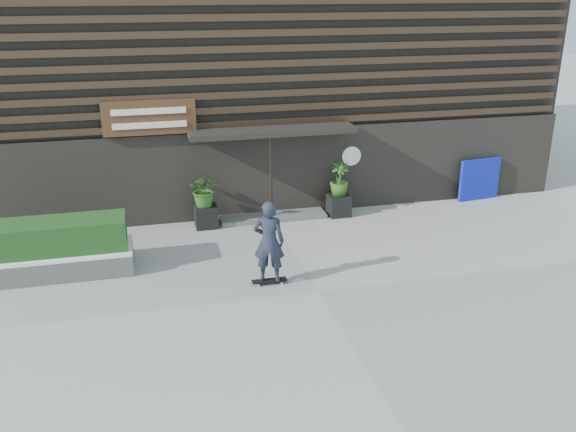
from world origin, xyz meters
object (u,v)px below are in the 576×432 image
object	(u,v)px
planter_pot_right	(339,205)
skateboarder	(269,242)
blue_tarp	(479,179)
planter_pot_left	(206,216)
raised_bed	(55,264)

from	to	relation	value
planter_pot_right	skateboarder	bearing A→B (deg)	-126.97
planter_pot_right	blue_tarp	bearing A→B (deg)	3.72
planter_pot_left	skateboarder	size ratio (longest dim) A/B	0.31
raised_bed	skateboarder	bearing A→B (deg)	-19.87
planter_pot_left	planter_pot_right	size ratio (longest dim) A/B	1.00
planter_pot_left	blue_tarp	bearing A→B (deg)	2.04
planter_pot_left	skateboarder	bearing A→B (deg)	-75.93
blue_tarp	skateboarder	bearing A→B (deg)	-158.46
skateboarder	blue_tarp	bearing A→B (deg)	28.72
planter_pot_right	raised_bed	size ratio (longest dim) A/B	0.17
skateboarder	raised_bed	bearing A→B (deg)	160.13
planter_pot_right	blue_tarp	world-z (taller)	blue_tarp
planter_pot_left	planter_pot_right	distance (m)	3.80
planter_pot_right	blue_tarp	size ratio (longest dim) A/B	0.44
raised_bed	planter_pot_right	bearing A→B (deg)	15.64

